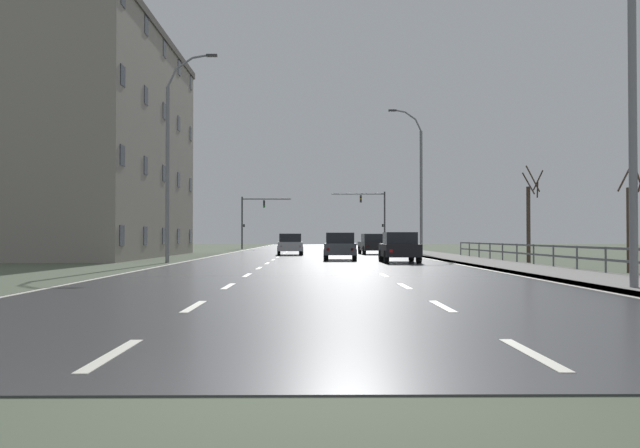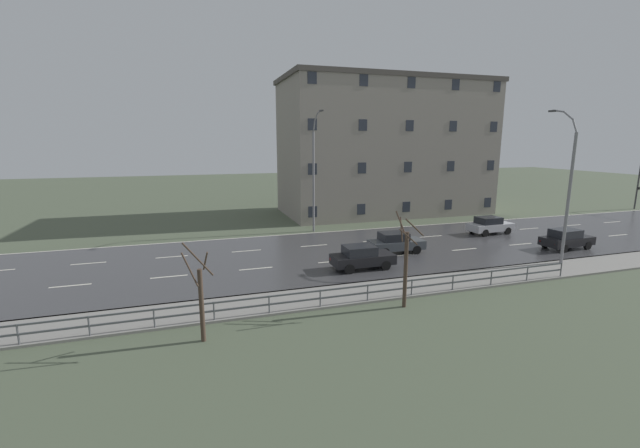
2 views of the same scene
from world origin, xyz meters
The scene contains 16 objects.
ground_plane centered at (0.00, 48.00, -0.06)m, with size 160.00×160.00×0.12m.
road_asphalt_strip centered at (0.00, 60.00, 0.01)m, with size 14.00×120.00×0.03m.
sidewalk_right centered at (8.43, 60.00, 0.06)m, with size 3.00×120.00×0.12m.
guardrail centered at (9.85, 24.36, 0.71)m, with size 0.07×33.62×1.00m.
street_lamp_foreground centered at (7.47, 10.93, 5.49)m, with size 2.36×0.24×11.18m.
street_lamp_midground centered at (7.45, 43.65, 5.09)m, with size 2.41×0.24×10.39m.
street_lamp_left_bank centered at (-7.43, 30.56, 5.30)m, with size 2.65×0.24×10.87m.
traffic_signal_right centered at (6.79, 71.50, 4.22)m, with size 5.94×0.36×6.33m.
traffic_signal_left centered at (-6.85, 72.41, 3.88)m, with size 5.53×0.36×5.82m.
car_mid_centre centered at (4.49, 47.52, 0.80)m, with size 2.03×4.20×1.57m.
car_distant centered at (4.38, 30.27, 0.80)m, with size 1.85×4.11×1.57m.
car_far_left centered at (-1.73, 45.48, 0.80)m, with size 1.99×4.18×1.57m.
car_near_left centered at (1.49, 34.26, 0.80)m, with size 1.97×4.17×1.57m.
brick_building centered at (-15.64, 41.66, 7.59)m, with size 11.25×23.75×15.17m.
bare_tree_near centered at (11.63, 19.93, 1.85)m, with size 1.02×1.21×4.44m.
bare_tree_mid centered at (10.94, 29.76, 2.26)m, with size 1.03×1.26×4.93m.
Camera 1 is at (-0.12, -5.83, 1.32)m, focal length 39.49 mm.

